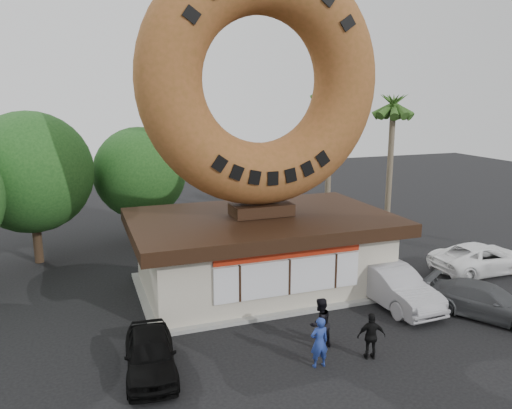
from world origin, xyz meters
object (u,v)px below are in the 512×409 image
object	(u,v)px
giant_donut	(262,81)
donut_shop	(261,249)
car_grey	(486,301)
street_lamp	(174,161)
person_center	(320,323)
car_silver	(392,285)
car_black	(150,353)
person_right	(371,336)
car_white	(482,258)
person_left	(319,342)

from	to	relation	value
giant_donut	donut_shop	bearing A→B (deg)	-90.00
car_grey	street_lamp	bearing A→B (deg)	85.69
person_center	car_silver	size ratio (longest dim) A/B	0.37
car_black	car_grey	xyz separation A→B (m)	(12.70, -0.41, 0.00)
car_silver	person_right	bearing A→B (deg)	-135.54
giant_donut	car_white	bearing A→B (deg)	-9.98
donut_shop	car_black	xyz separation A→B (m)	(-5.66, -5.40, -1.12)
car_white	car_black	bearing A→B (deg)	102.66
donut_shop	car_silver	bearing A→B (deg)	-38.66
donut_shop	car_black	world-z (taller)	donut_shop
car_black	giant_donut	bearing A→B (deg)	49.10
person_left	person_center	distance (m)	1.20
street_lamp	car_black	xyz separation A→B (m)	(-3.81, -15.41, -3.84)
car_silver	car_white	distance (m)	6.48
donut_shop	person_center	bearing A→B (deg)	-90.67
car_grey	giant_donut	bearing A→B (deg)	106.76
car_grey	person_right	bearing A→B (deg)	157.68
person_left	car_silver	xyz separation A→B (m)	(5.02, 3.34, -0.04)
street_lamp	person_center	world-z (taller)	street_lamp
person_left	person_right	distance (m)	1.81
car_silver	car_white	bearing A→B (deg)	12.00
person_right	car_grey	xyz separation A→B (m)	(5.86, 1.18, -0.14)
person_right	car_white	xyz separation A→B (m)	(9.47, 5.12, -0.08)
giant_donut	person_left	xyz separation A→B (m)	(-0.63, -6.87, -8.12)
street_lamp	person_left	size ratio (longest dim) A/B	4.81
donut_shop	person_right	bearing A→B (deg)	-80.41
person_left	person_right	size ratio (longest dim) A/B	1.06
giant_donut	person_center	distance (m)	9.94
person_right	car_white	distance (m)	10.77
giant_donut	person_right	xyz separation A→B (m)	(1.18, -7.00, -8.16)
donut_shop	street_lamp	bearing A→B (deg)	100.50
donut_shop	giant_donut	xyz separation A→B (m)	(0.00, 0.02, 7.18)
giant_donut	person_left	distance (m)	10.65
person_right	person_center	bearing A→B (deg)	-27.50
donut_shop	car_white	distance (m)	10.87
giant_donut	car_black	bearing A→B (deg)	-136.28
person_left	car_black	size ratio (longest dim) A/B	0.44
person_center	car_black	size ratio (longest dim) A/B	0.47
person_center	person_right	bearing A→B (deg)	118.00
giant_donut	person_left	size ratio (longest dim) A/B	6.20
car_black	car_silver	size ratio (longest dim) A/B	0.79
car_grey	car_white	xyz separation A→B (m)	(3.61, 3.95, 0.06)
person_left	person_center	size ratio (longest dim) A/B	0.93
donut_shop	person_right	size ratio (longest dim) A/B	7.14
street_lamp	car_silver	bearing A→B (deg)	-65.22
car_silver	car_grey	bearing A→B (deg)	-43.62
person_center	car_white	distance (m)	11.42
car_black	car_silver	xyz separation A→B (m)	(10.05, 1.89, 0.15)
donut_shop	person_center	world-z (taller)	donut_shop
person_right	car_grey	bearing A→B (deg)	-152.58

